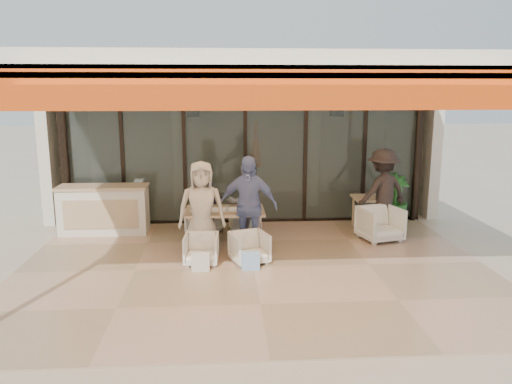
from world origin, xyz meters
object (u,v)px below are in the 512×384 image
chair_near_left (201,248)px  side_chair (380,222)px  potted_palm (394,199)px  diner_navy (204,204)px  diner_grey (246,202)px  dining_table (224,212)px  side_table (370,202)px  host_counter (104,209)px  chair_near_right (249,246)px  diner_periwinkle (248,206)px  chair_far_right (245,218)px  chair_far_left (205,218)px  diner_cream (202,209)px  standing_woman (382,192)px

chair_near_left → side_chair: (3.53, 1.14, 0.09)m
potted_palm → side_chair: bearing=-118.7°
diner_navy → diner_grey: size_ratio=0.95×
dining_table → side_table: 3.26m
diner_grey → chair_near_left: bearing=37.6°
host_counter → dining_table: (2.52, -1.06, 0.16)m
chair_near_right → diner_periwinkle: diner_periwinkle is taller
dining_table → chair_near_left: (-0.41, -0.96, -0.39)m
side_chair → diner_navy: bearing=161.1°
chair_far_right → side_chair: size_ratio=0.81×
diner_navy → diner_grey: diner_grey is taller
chair_far_left → chair_far_right: bearing=-158.5°
diner_cream → standing_woman: size_ratio=0.97×
diner_periwinkle → potted_palm: bearing=40.6°
side_chair → standing_woman: size_ratio=0.43×
diner_grey → standing_woman: standing_woman is taller
dining_table → chair_near_left: size_ratio=2.52×
diner_cream → side_chair: (3.53, 0.64, -0.49)m
chair_far_left → potted_palm: size_ratio=0.58×
chair_far_left → side_chair: bearing=-170.5°
side_table → side_chair: side_chair is taller
dining_table → diner_cream: 0.64m
chair_near_left → potted_palm: size_ratio=0.52×
side_chair → diner_periwinkle: bearing=178.7°
standing_woman → diner_cream: bearing=-5.5°
chair_far_left → chair_near_right: bearing=135.4°
diner_periwinkle → side_chair: diner_periwinkle is taller
chair_near_left → diner_periwinkle: bearing=34.1°
chair_far_left → diner_cream: diner_cream is taller
chair_far_right → chair_near_left: (-0.84, -1.90, -0.01)m
chair_far_left → diner_navy: bearing=111.5°
chair_near_left → diner_cream: diner_cream is taller
chair_near_right → diner_periwinkle: (-0.00, 0.50, 0.61)m
host_counter → chair_far_left: 2.12m
side_chair → dining_table: bearing=168.7°
dining_table → chair_far_right: size_ratio=2.40×
diner_grey → potted_palm: diner_grey is taller
diner_periwinkle → chair_far_right: bearing=100.6°
side_chair → side_table: bearing=75.3°
dining_table → chair_far_right: (0.43, 0.94, -0.37)m
diner_periwinkle → potted_palm: 3.97m
diner_navy → chair_near_right: bearing=103.1°
chair_near_left → side_table: side_table is taller
chair_near_right → side_chair: side_chair is taller
chair_near_left → chair_near_right: size_ratio=0.97×
dining_table → potted_palm: (3.85, 1.52, -0.12)m
chair_far_right → standing_woman: (2.87, -0.26, 0.59)m
chair_near_left → potted_palm: 4.94m
diner_cream → chair_far_right: bearing=56.2°
diner_cream → diner_periwinkle: 0.84m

